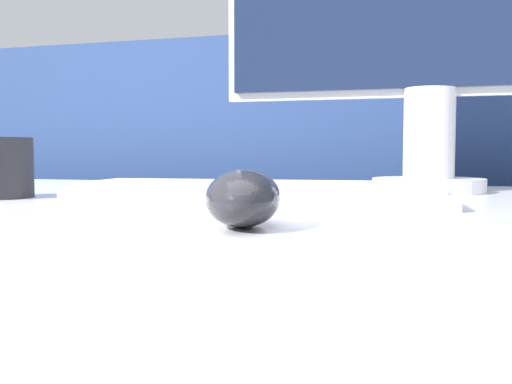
# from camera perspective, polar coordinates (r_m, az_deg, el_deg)

# --- Properties ---
(partition_panel) EXTENTS (5.00, 0.03, 1.08)m
(partition_panel) POSITION_cam_1_polar(r_m,az_deg,el_deg) (1.26, 12.03, -9.86)
(partition_panel) COLOR navy
(partition_panel) RESTS_ON ground_plane
(computer_mouse_near) EXTENTS (0.08, 0.13, 0.05)m
(computer_mouse_near) POSITION_cam_1_polar(r_m,az_deg,el_deg) (0.47, -1.21, -0.55)
(computer_mouse_near) COLOR #232328
(computer_mouse_near) RESTS_ON desk
(keyboard) EXTENTS (0.43, 0.17, 0.02)m
(keyboard) POSITION_cam_1_polar(r_m,az_deg,el_deg) (0.68, 0.27, -0.09)
(keyboard) COLOR white
(keyboard) RESTS_ON desk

